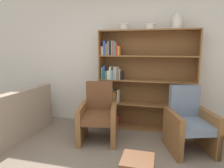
{
  "coord_description": "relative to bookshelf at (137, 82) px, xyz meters",
  "views": [
    {
      "loc": [
        0.66,
        -1.67,
        1.6
      ],
      "look_at": [
        -0.23,
        1.82,
        0.95
      ],
      "focal_mm": 32.0,
      "sensor_mm": 36.0,
      "label": 1
    }
  ],
  "objects": [
    {
      "name": "wall_back",
      "position": [
        -0.19,
        0.17,
        0.43
      ],
      "size": [
        12.0,
        0.06,
        2.75
      ],
      "color": "silver",
      "rests_on": "ground"
    },
    {
      "name": "bookshelf",
      "position": [
        0.0,
        0.0,
        0.0
      ],
      "size": [
        1.85,
        0.3,
        1.94
      ],
      "color": "brown",
      "rests_on": "ground"
    },
    {
      "name": "bowl_cream",
      "position": [
        -0.28,
        -0.02,
        1.06
      ],
      "size": [
        0.18,
        0.18,
        0.12
      ],
      "color": "silver",
      "rests_on": "bookshelf"
    },
    {
      "name": "bowl_sage",
      "position": [
        0.21,
        -0.02,
        1.05
      ],
      "size": [
        0.19,
        0.19,
        0.1
      ],
      "color": "silver",
      "rests_on": "bookshelf"
    },
    {
      "name": "vase_tall",
      "position": [
        0.68,
        -0.02,
        1.11
      ],
      "size": [
        0.17,
        0.17,
        0.26
      ],
      "color": "silver",
      "rests_on": "bookshelf"
    },
    {
      "name": "couch",
      "position": [
        -2.19,
        -1.05,
        -0.63
      ],
      "size": [
        0.94,
        1.75,
        0.87
      ],
      "rotation": [
        0.0,
        0.0,
        1.49
      ],
      "color": "gray",
      "rests_on": "ground"
    },
    {
      "name": "armchair_leather",
      "position": [
        -0.59,
        -0.68,
        -0.52
      ],
      "size": [
        0.76,
        0.79,
        1.0
      ],
      "rotation": [
        0.0,
        0.0,
        3.34
      ],
      "color": "brown",
      "rests_on": "ground"
    },
    {
      "name": "armchair_cushioned",
      "position": [
        0.91,
        -0.68,
        -0.52
      ],
      "size": [
        0.82,
        0.85,
        1.0
      ],
      "rotation": [
        0.0,
        0.0,
        3.46
      ],
      "color": "brown",
      "rests_on": "ground"
    },
    {
      "name": "footstool",
      "position": [
        0.23,
        -1.66,
        -0.7
      ],
      "size": [
        0.39,
        0.39,
        0.29
      ],
      "color": "brown",
      "rests_on": "ground"
    }
  ]
}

